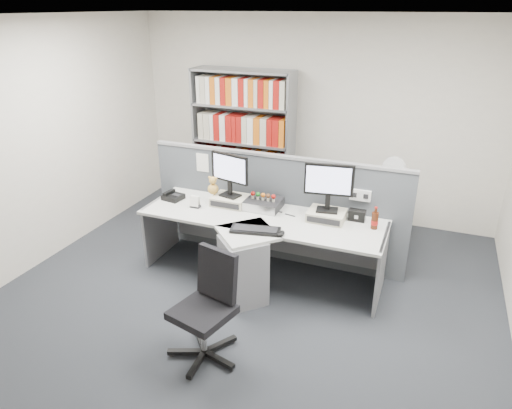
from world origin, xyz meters
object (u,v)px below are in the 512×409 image
at_px(desktop_pc, 264,204).
at_px(desk_calendar, 195,203).
at_px(mouse, 281,233).
at_px(filing_cabinet, 388,221).
at_px(cola_bottle, 375,221).
at_px(shelving_unit, 243,144).
at_px(desk, 254,247).
at_px(desk_fan, 394,171).
at_px(monitor_left, 230,171).
at_px(desk_phone, 173,196).
at_px(office_chair, 208,304).
at_px(speaker, 357,215).
at_px(keyboard, 255,230).
at_px(monitor_right, 329,184).

xyz_separation_m(desktop_pc, desk_calendar, (-0.71, -0.26, 0.00)).
height_order(mouse, filing_cabinet, mouse).
bearing_deg(cola_bottle, desk_calendar, -174.42).
distance_m(desktop_pc, shelving_unit, 1.67).
bearing_deg(desk, filing_cabinet, 49.39).
bearing_deg(desk_fan, desk_calendar, -147.94).
bearing_deg(monitor_left, cola_bottle, -1.01).
distance_m(desk_phone, cola_bottle, 2.27).
bearing_deg(desk_phone, desk_fan, 25.85).
height_order(desk_phone, office_chair, office_chair).
bearing_deg(desk_calendar, desk, -12.39).
bearing_deg(desk_fan, shelving_unit, 167.92).
distance_m(filing_cabinet, office_chair, 2.77).
distance_m(speaker, desk_fan, 0.97).
distance_m(monitor_left, keyboard, 0.82).
bearing_deg(mouse, filing_cabinet, 60.48).
distance_m(desktop_pc, office_chair, 1.57).
distance_m(desktop_pc, mouse, 0.68).
distance_m(monitor_left, desktop_pc, 0.51).
bearing_deg(desk_calendar, keyboard, -20.23).
xyz_separation_m(desktop_pc, desk_fan, (1.26, 0.97, 0.22)).
distance_m(monitor_left, desk_fan, 1.93).
bearing_deg(filing_cabinet, desktop_pc, -142.23).
distance_m(desk_fan, office_chair, 2.81).
xyz_separation_m(monitor_left, desktop_pc, (0.38, 0.04, -0.34)).
bearing_deg(desk_fan, monitor_right, -118.01).
xyz_separation_m(desk, office_chair, (0.03, -1.11, 0.04)).
xyz_separation_m(monitor_right, desk_fan, (0.54, 1.02, -0.13)).
bearing_deg(filing_cabinet, desk_phone, -154.14).
bearing_deg(desk_phone, desk_calendar, -17.28).
bearing_deg(desk_phone, office_chair, -50.43).
height_order(monitor_left, desktop_pc, monitor_left).
bearing_deg(speaker, monitor_right, -161.29).
distance_m(monitor_right, cola_bottle, 0.58).
height_order(desktop_pc, mouse, desktop_pc).
height_order(monitor_left, shelving_unit, shelving_unit).
xyz_separation_m(desktop_pc, shelving_unit, (-0.84, 1.42, 0.21)).
xyz_separation_m(desk, mouse, (0.33, -0.13, 0.29)).
bearing_deg(desk_calendar, desk_fan, 32.06).
bearing_deg(speaker, desk_fan, 75.07).
distance_m(desk, monitor_right, 1.01).
bearing_deg(shelving_unit, desk, -64.04).
relative_size(desk_phone, desk_fan, 0.50).
xyz_separation_m(desk, filing_cabinet, (1.20, 1.40, -0.11)).
bearing_deg(cola_bottle, filing_cabinet, 87.30).
bearing_deg(monitor_left, desktop_pc, 6.22).
bearing_deg(cola_bottle, monitor_right, 176.72).
relative_size(speaker, filing_cabinet, 0.25).
height_order(desktop_pc, office_chair, office_chair).
relative_size(monitor_left, cola_bottle, 2.08).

